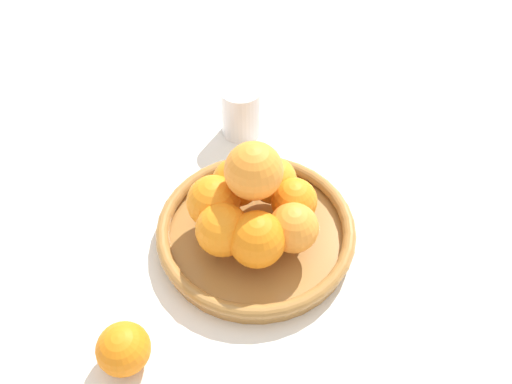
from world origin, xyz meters
TOP-DOWN VIEW (x-y plane):
  - ground_plane at (0.00, 0.00)m, footprint 4.00×4.00m
  - fruit_bowl at (0.00, 0.00)m, footprint 0.30×0.30m
  - orange_pile at (0.00, 0.00)m, footprint 0.19×0.19m
  - stray_orange at (-0.14, 0.21)m, footprint 0.07×0.07m
  - drinking_glass at (0.24, -0.04)m, footprint 0.07×0.07m

SIDE VIEW (x-z plane):
  - ground_plane at x=0.00m, z-range 0.00..0.00m
  - fruit_bowl at x=0.00m, z-range 0.00..0.04m
  - stray_orange at x=-0.14m, z-range 0.00..0.07m
  - drinking_glass at x=0.24m, z-range 0.00..0.09m
  - orange_pile at x=0.00m, z-range 0.01..0.15m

